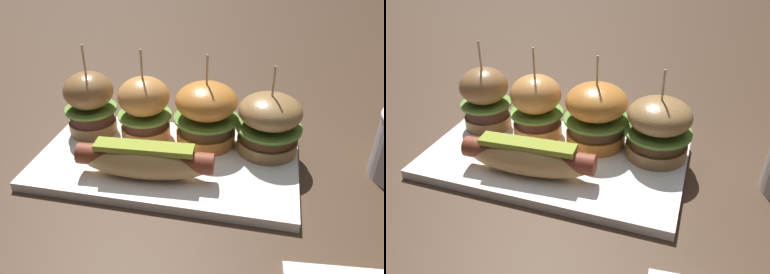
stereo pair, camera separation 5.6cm
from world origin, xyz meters
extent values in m
plane|color=#422D1E|center=(0.00, 0.00, 0.00)|extent=(3.00, 3.00, 0.00)
cube|color=white|center=(0.00, 0.00, 0.01)|extent=(0.39, 0.21, 0.01)
ellipsoid|color=tan|center=(-0.02, -0.05, 0.04)|extent=(0.18, 0.06, 0.05)
cylinder|color=brown|center=(-0.02, -0.05, 0.04)|extent=(0.19, 0.04, 0.03)
cube|color=olive|center=(-0.02, -0.05, 0.06)|extent=(0.14, 0.03, 0.01)
cylinder|color=olive|center=(-0.14, 0.05, 0.02)|extent=(0.08, 0.08, 0.02)
cylinder|color=#512C25|center=(-0.14, 0.05, 0.04)|extent=(0.07, 0.07, 0.02)
cylinder|color=#6B9E3D|center=(-0.14, 0.05, 0.06)|extent=(0.08, 0.08, 0.00)
ellipsoid|color=olive|center=(-0.14, 0.05, 0.09)|extent=(0.08, 0.08, 0.06)
cylinder|color=tan|center=(-0.14, 0.05, 0.13)|extent=(0.00, 0.00, 0.06)
cylinder|color=#D88E48|center=(-0.05, 0.05, 0.02)|extent=(0.08, 0.08, 0.02)
cylinder|color=#4C2720|center=(-0.05, 0.05, 0.04)|extent=(0.07, 0.07, 0.02)
cylinder|color=#6B9E3D|center=(-0.05, 0.05, 0.05)|extent=(0.09, 0.09, 0.00)
ellipsoid|color=#D88E48|center=(-0.05, 0.05, 0.08)|extent=(0.08, 0.08, 0.06)
cylinder|color=tan|center=(-0.05, 0.05, 0.13)|extent=(0.00, 0.00, 0.06)
cylinder|color=orange|center=(0.05, 0.06, 0.02)|extent=(0.09, 0.09, 0.02)
cylinder|color=#4D351F|center=(0.05, 0.06, 0.04)|extent=(0.09, 0.09, 0.02)
cylinder|color=#609338|center=(0.05, 0.06, 0.06)|extent=(0.10, 0.10, 0.00)
ellipsoid|color=orange|center=(0.05, 0.06, 0.09)|extent=(0.09, 0.09, 0.05)
cylinder|color=tan|center=(0.05, 0.06, 0.13)|extent=(0.00, 0.00, 0.06)
cylinder|color=olive|center=(0.14, 0.05, 0.02)|extent=(0.09, 0.09, 0.02)
cylinder|color=#52341D|center=(0.14, 0.05, 0.04)|extent=(0.08, 0.08, 0.02)
cylinder|color=#609338|center=(0.14, 0.05, 0.05)|extent=(0.10, 0.10, 0.00)
ellipsoid|color=olive|center=(0.14, 0.05, 0.08)|extent=(0.09, 0.09, 0.05)
cylinder|color=tan|center=(0.14, 0.05, 0.12)|extent=(0.00, 0.00, 0.06)
camera|label=1|loc=(0.14, -0.47, 0.34)|focal=36.68mm
camera|label=2|loc=(0.19, -0.45, 0.34)|focal=36.68mm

